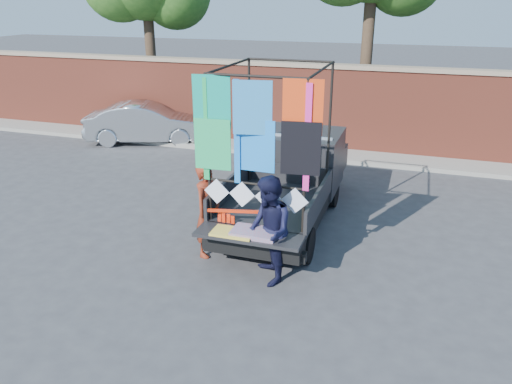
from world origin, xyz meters
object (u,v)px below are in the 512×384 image
(sedan, at_px, (147,123))
(man, at_px, (269,231))
(woman, at_px, (208,210))
(pickup_truck, at_px, (293,176))

(sedan, height_order, man, man)
(sedan, bearing_deg, woman, -161.80)
(woman, bearing_deg, sedan, 48.65)
(pickup_truck, height_order, sedan, pickup_truck)
(pickup_truck, distance_m, woman, 2.56)
(sedan, bearing_deg, man, -157.49)
(woman, xyz_separation_m, man, (1.30, -0.55, 0.03))
(sedan, distance_m, woman, 8.05)
(woman, distance_m, man, 1.41)
(sedan, xyz_separation_m, man, (6.18, -6.96, 0.28))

